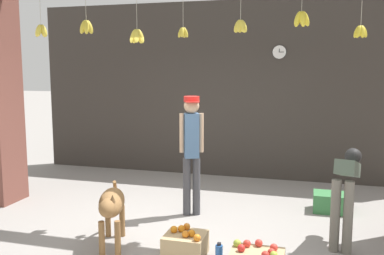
{
  "coord_description": "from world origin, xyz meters",
  "views": [
    {
      "loc": [
        1.6,
        -5.26,
        2.09
      ],
      "look_at": [
        0.0,
        0.42,
        1.28
      ],
      "focal_mm": 40.0,
      "sensor_mm": 36.0,
      "label": 1
    }
  ],
  "objects": [
    {
      "name": "worker_stooping",
      "position": [
        2.03,
        -0.06,
        0.74
      ],
      "size": [
        0.38,
        0.84,
        1.11
      ],
      "rotation": [
        0.0,
        0.0,
        -0.22
      ],
      "color": "#6B665B",
      "rests_on": "ground_plane"
    },
    {
      "name": "wall_clock",
      "position": [
        0.99,
        2.81,
        2.4
      ],
      "size": [
        0.26,
        0.03,
        0.26
      ],
      "color": "black"
    },
    {
      "name": "shop_back_wall",
      "position": [
        0.0,
        2.88,
        1.69
      ],
      "size": [
        7.7,
        0.12,
        3.37
      ],
      "primitive_type": "cube",
      "color": "#38332D",
      "rests_on": "ground_plane"
    },
    {
      "name": "fruit_crate_oranges",
      "position": [
        0.29,
        -0.88,
        0.14
      ],
      "size": [
        0.45,
        0.42,
        0.33
      ],
      "color": "tan",
      "rests_on": "ground_plane"
    },
    {
      "name": "dog",
      "position": [
        -0.62,
        -0.87,
        0.51
      ],
      "size": [
        0.53,
        1.04,
        0.75
      ],
      "rotation": [
        0.0,
        0.0,
        -1.23
      ],
      "color": "olive",
      "rests_on": "ground_plane"
    },
    {
      "name": "shopkeeper",
      "position": [
        -0.02,
        0.48,
        1.02
      ],
      "size": [
        0.32,
        0.31,
        1.71
      ],
      "rotation": [
        0.0,
        0.0,
        3.53
      ],
      "color": "#424247",
      "rests_on": "ground_plane"
    },
    {
      "name": "produce_box_green",
      "position": [
        1.92,
        1.17,
        0.14
      ],
      "size": [
        0.49,
        0.39,
        0.27
      ],
      "primitive_type": "cube",
      "color": "#387A42",
      "rests_on": "ground_plane"
    },
    {
      "name": "ground_plane",
      "position": [
        0.0,
        0.0,
        0.0
      ],
      "size": [
        60.0,
        60.0,
        0.0
      ],
      "primitive_type": "plane",
      "color": "gray"
    }
  ]
}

